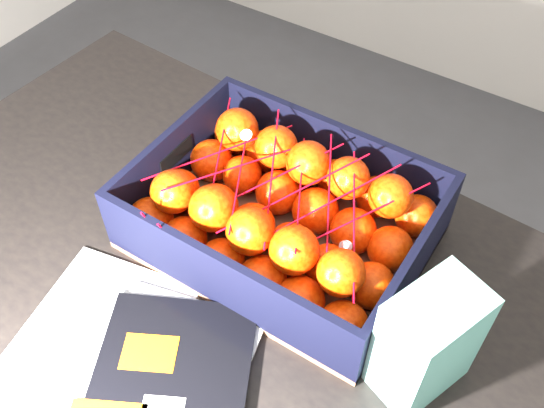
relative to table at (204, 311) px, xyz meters
The scene contains 6 objects.
table is the anchor object (origin of this frame).
magazine_stack 0.21m from the table, 80.14° to the right, with size 0.43×0.34×0.02m.
produce_crate 0.20m from the table, 64.12° to the left, with size 0.44×0.33×0.13m.
clementine_heap 0.22m from the table, 65.43° to the left, with size 0.42×0.31×0.13m.
mesh_net 0.26m from the table, 65.72° to the left, with size 0.37×0.29×0.09m.
retail_carton 0.40m from the table, ahead, with size 0.08×0.12×0.18m, color white.
Camera 1 is at (0.45, -0.34, 1.54)m, focal length 40.49 mm.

